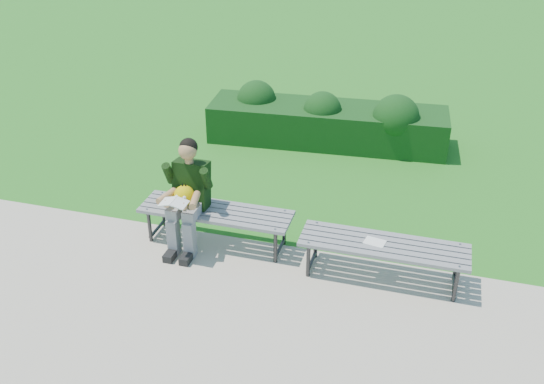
{
  "coord_description": "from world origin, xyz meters",
  "views": [
    {
      "loc": [
        1.83,
        -5.8,
        4.11
      ],
      "look_at": [
        0.19,
        -0.1,
        0.79
      ],
      "focal_mm": 40.0,
      "sensor_mm": 36.0,
      "label": 1
    }
  ],
  "objects": [
    {
      "name": "seated_boy",
      "position": [
        -0.78,
        -0.25,
        0.71
      ],
      "size": [
        0.56,
        0.76,
        1.31
      ],
      "color": "gray",
      "rests_on": "walkway"
    },
    {
      "name": "bench_right",
      "position": [
        1.5,
        -0.32,
        0.42
      ],
      "size": [
        1.8,
        0.5,
        0.46
      ],
      "color": "gray",
      "rests_on": "walkway"
    },
    {
      "name": "paper_sheet",
      "position": [
        1.4,
        -0.32,
        0.47
      ],
      "size": [
        0.25,
        0.2,
        0.01
      ],
      "color": "white",
      "rests_on": "bench_right"
    },
    {
      "name": "ground",
      "position": [
        0.0,
        0.0,
        0.0
      ],
      "size": [
        80.0,
        80.0,
        0.0
      ],
      "color": "#207C16",
      "rests_on": "ground"
    },
    {
      "name": "hedge",
      "position": [
        0.21,
        3.1,
        0.38
      ],
      "size": [
        3.82,
        1.22,
        0.93
      ],
      "color": "#14370C",
      "rests_on": "ground"
    },
    {
      "name": "bench_left",
      "position": [
        -0.48,
        -0.16,
        0.42
      ],
      "size": [
        1.8,
        0.5,
        0.46
      ],
      "color": "gray",
      "rests_on": "walkway"
    },
    {
      "name": "walkway",
      "position": [
        0.0,
        -1.75,
        0.01
      ],
      "size": [
        30.0,
        3.5,
        0.02
      ],
      "color": "#B5A898",
      "rests_on": "ground"
    }
  ]
}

